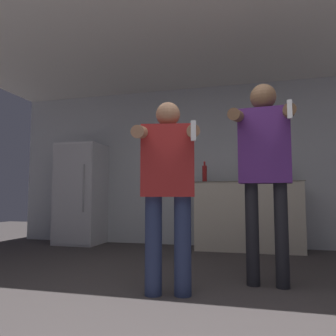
{
  "coord_description": "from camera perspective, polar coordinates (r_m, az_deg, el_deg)",
  "views": [
    {
      "loc": [
        0.51,
        -1.86,
        0.76
      ],
      "look_at": [
        -0.15,
        0.66,
        0.99
      ],
      "focal_mm": 35.0,
      "sensor_mm": 36.0,
      "label": 1
    }
  ],
  "objects": [
    {
      "name": "bottle_short_whiskey",
      "position": [
        4.9,
        18.55,
        -1.09
      ],
      "size": [
        0.08,
        0.08,
        0.27
      ],
      "color": "silver",
      "rests_on": "counter"
    },
    {
      "name": "bottle_green_wine",
      "position": [
        4.91,
        20.0,
        -0.74
      ],
      "size": [
        0.09,
        0.09,
        0.32
      ],
      "color": "#563314",
      "rests_on": "counter"
    },
    {
      "name": "wall_back",
      "position": [
        5.27,
        9.0,
        0.58
      ],
      "size": [
        7.0,
        0.06,
        2.55
      ],
      "color": "#B2B7BC",
      "rests_on": "ground_plane"
    },
    {
      "name": "bottle_brown_liquor",
      "position": [
        4.89,
        13.36,
        -0.68
      ],
      "size": [
        0.07,
        0.07,
        0.36
      ],
      "color": "#194723",
      "rests_on": "counter"
    },
    {
      "name": "counter",
      "position": [
        4.92,
        13.76,
        -8.07
      ],
      "size": [
        1.52,
        0.58,
        0.98
      ],
      "color": "#BCB29E",
      "rests_on": "ground_plane"
    },
    {
      "name": "person_man_side",
      "position": [
        2.98,
        16.48,
        1.83
      ],
      "size": [
        0.55,
        0.56,
        1.76
      ],
      "color": "black",
      "rests_on": "ground_plane"
    },
    {
      "name": "refrigerator",
      "position": [
        5.61,
        -14.91,
        -4.35
      ],
      "size": [
        0.7,
        0.65,
        1.63
      ],
      "color": "silver",
      "rests_on": "ground_plane"
    },
    {
      "name": "bottle_clear_vodka",
      "position": [
        4.94,
        6.39,
        -0.94
      ],
      "size": [
        0.07,
        0.07,
        0.32
      ],
      "color": "maroon",
      "rests_on": "counter"
    },
    {
      "name": "person_woman_foreground",
      "position": [
        2.6,
        -0.01,
        -2.25
      ],
      "size": [
        0.55,
        0.53,
        1.53
      ],
      "color": "navy",
      "rests_on": "ground_plane"
    },
    {
      "name": "ground_plane",
      "position": [
        2.07,
        -0.72,
        -26.53
      ],
      "size": [
        14.0,
        14.0,
        0.0
      ],
      "primitive_type": "plane",
      "color": "#383333"
    },
    {
      "name": "ceiling_slab",
      "position": [
        4.0,
        6.14,
        21.94
      ],
      "size": [
        7.0,
        3.85,
        0.05
      ],
      "color": "silver",
      "rests_on": "wall_back"
    }
  ]
}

